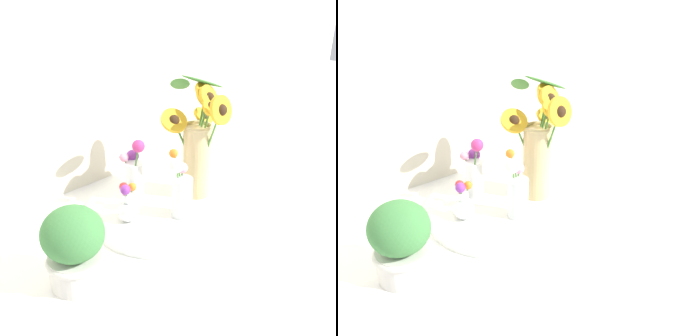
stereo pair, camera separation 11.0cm
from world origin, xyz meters
TOP-DOWN VIEW (x-y plane):
  - ground_plane at (0.00, 0.00)m, footprint 6.00×6.00m
  - serving_tray at (-0.04, 0.04)m, footprint 0.51×0.51m
  - mason_jar_sunflowers at (0.08, 0.03)m, footprint 0.23×0.22m
  - vase_small_center at (-0.05, -0.03)m, footprint 0.07×0.08m
  - vase_bulb_right at (-0.19, 0.06)m, footprint 0.07×0.06m
  - vase_small_back at (-0.08, 0.15)m, footprint 0.08×0.12m
  - potted_plant at (-0.43, -0.04)m, footprint 0.15×0.15m

SIDE VIEW (x-z plane):
  - ground_plane at x=0.00m, z-range 0.00..0.00m
  - serving_tray at x=-0.04m, z-range 0.00..0.02m
  - vase_bulb_right at x=-0.19m, z-range 0.01..0.13m
  - potted_plant at x=-0.43m, z-range 0.00..0.21m
  - vase_small_center at x=-0.05m, z-range 0.01..0.21m
  - vase_small_back at x=-0.08m, z-range 0.01..0.22m
  - mason_jar_sunflowers at x=0.08m, z-range -0.01..0.40m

